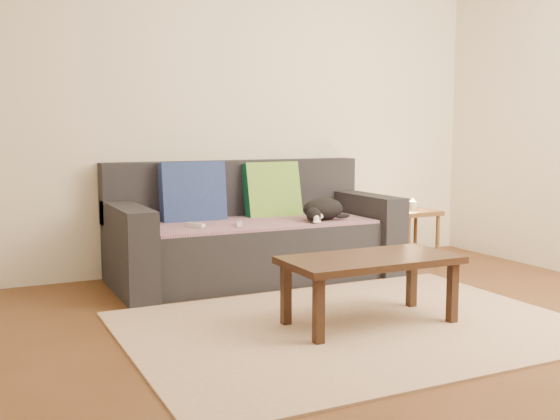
{
  "coord_description": "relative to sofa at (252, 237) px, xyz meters",
  "views": [
    {
      "loc": [
        -1.93,
        -2.89,
        1.1
      ],
      "look_at": [
        0.05,
        1.2,
        0.55
      ],
      "focal_mm": 42.0,
      "sensor_mm": 36.0,
      "label": 1
    }
  ],
  "objects": [
    {
      "name": "wii_remote_b",
      "position": [
        -0.22,
        -0.28,
        0.15
      ],
      "size": [
        0.09,
        0.15,
        0.03
      ],
      "primitive_type": "cube",
      "rotation": [
        0.0,
        0.0,
        1.19
      ],
      "color": "white",
      "rests_on": "throw_blanket"
    },
    {
      "name": "throw_blanket",
      "position": [
        0.0,
        -0.09,
        0.12
      ],
      "size": [
        1.66,
        0.74,
        0.02
      ],
      "primitive_type": "cube",
      "color": "#3F2A4F",
      "rests_on": "sofa"
    },
    {
      "name": "rug",
      "position": [
        0.0,
        -1.42,
        -0.3
      ],
      "size": [
        2.5,
        1.8,
        0.01
      ],
      "primitive_type": "cube",
      "color": "tan",
      "rests_on": "ground"
    },
    {
      "name": "cushion_green",
      "position": [
        0.24,
        0.17,
        0.32
      ],
      "size": [
        0.45,
        0.21,
        0.46
      ],
      "primitive_type": "cube",
      "rotation": [
        -0.22,
        0.0,
        0.0
      ],
      "color": "#0B4B2F",
      "rests_on": "throw_blanket"
    },
    {
      "name": "candle",
      "position": [
        1.37,
        -0.14,
        0.18
      ],
      "size": [
        0.06,
        0.06,
        0.09
      ],
      "color": "beige",
      "rests_on": "side_table"
    },
    {
      "name": "sofa",
      "position": [
        0.0,
        0.0,
        0.0
      ],
      "size": [
        2.1,
        0.94,
        0.87
      ],
      "color": "#232328",
      "rests_on": "ground"
    },
    {
      "name": "wii_remote_a",
      "position": [
        -0.51,
        -0.2,
        0.15
      ],
      "size": [
        0.1,
        0.15,
        0.03
      ],
      "primitive_type": "cube",
      "rotation": [
        0.0,
        0.0,
        2.05
      ],
      "color": "white",
      "rests_on": "throw_blanket"
    },
    {
      "name": "side_table",
      "position": [
        1.37,
        -0.14,
        0.07
      ],
      "size": [
        0.36,
        0.36,
        0.45
      ],
      "color": "brown",
      "rests_on": "ground"
    },
    {
      "name": "coffee_table",
      "position": [
        0.11,
        -1.42,
        0.04
      ],
      "size": [
        0.99,
        0.5,
        0.4
      ],
      "color": "#321B13",
      "rests_on": "rug"
    },
    {
      "name": "back_wall",
      "position": [
        0.0,
        0.43,
        0.99
      ],
      "size": [
        4.5,
        0.04,
        2.6
      ],
      "primitive_type": "cube",
      "color": "beige",
      "rests_on": "ground"
    },
    {
      "name": "cat",
      "position": [
        0.45,
        -0.26,
        0.21
      ],
      "size": [
        0.38,
        0.3,
        0.17
      ],
      "rotation": [
        0.0,
        0.0,
        0.04
      ],
      "color": "black",
      "rests_on": "throw_blanket"
    },
    {
      "name": "ground",
      "position": [
        0.0,
        -1.57,
        -0.31
      ],
      "size": [
        4.5,
        4.5,
        0.0
      ],
      "primitive_type": "plane",
      "color": "brown",
      "rests_on": "ground"
    },
    {
      "name": "cushion_navy",
      "position": [
        -0.41,
        0.17,
        0.32
      ],
      "size": [
        0.48,
        0.17,
        0.49
      ],
      "primitive_type": "cube",
      "rotation": [
        -0.11,
        0.0,
        0.0
      ],
      "color": "navy",
      "rests_on": "throw_blanket"
    }
  ]
}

